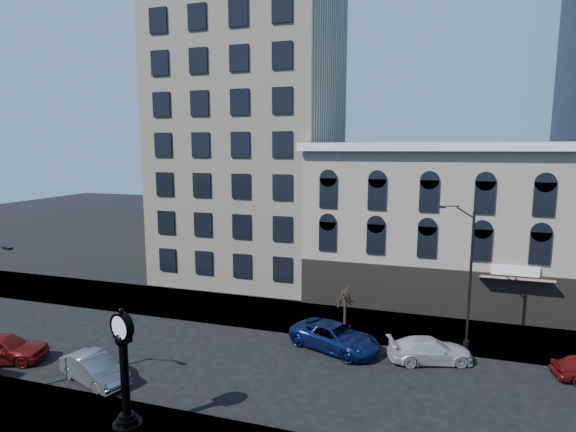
% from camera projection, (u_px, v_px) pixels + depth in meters
% --- Properties ---
extents(ground, '(160.00, 160.00, 0.00)m').
position_uv_depth(ground, '(233.00, 364.00, 25.35)').
color(ground, black).
rests_on(ground, ground).
extents(sidewalk_far, '(160.00, 6.00, 0.12)m').
position_uv_depth(sidewalk_far, '(278.00, 314.00, 32.90)').
color(sidewalk_far, gray).
rests_on(sidewalk_far, ground).
extents(cream_tower, '(15.90, 15.40, 42.50)m').
position_uv_depth(cream_tower, '(252.00, 71.00, 42.11)').
color(cream_tower, beige).
rests_on(cream_tower, ground).
extents(victorian_row, '(22.60, 11.19, 12.50)m').
position_uv_depth(victorian_row, '(451.00, 225.00, 35.99)').
color(victorian_row, gray).
rests_on(victorian_row, ground).
extents(street_clock, '(1.24, 1.24, 5.45)m').
position_uv_depth(street_clock, '(125.00, 376.00, 18.89)').
color(street_clock, black).
rests_on(street_clock, sidewalk_near).
extents(street_lamp_far, '(2.23, 0.84, 8.80)m').
position_uv_depth(street_lamp_far, '(461.00, 239.00, 26.72)').
color(street_lamp_far, black).
rests_on(street_lamp_far, sidewalk_far).
extents(bare_tree_far, '(1.87, 1.87, 3.21)m').
position_uv_depth(bare_tree_far, '(345.00, 290.00, 30.49)').
color(bare_tree_far, '#332819').
rests_on(bare_tree_far, sidewalk_far).
extents(car_near_a, '(5.16, 3.32, 1.63)m').
position_uv_depth(car_near_a, '(2.00, 348.00, 25.55)').
color(car_near_a, maroon).
rests_on(car_near_a, ground).
extents(car_near_b, '(4.61, 2.82, 1.43)m').
position_uv_depth(car_near_b, '(95.00, 369.00, 23.36)').
color(car_near_b, '#595B60').
rests_on(car_near_b, ground).
extents(car_far_a, '(6.16, 4.47, 1.56)m').
position_uv_depth(car_far_a, '(335.00, 337.00, 27.18)').
color(car_far_a, '#0C194C').
rests_on(car_far_a, ground).
extents(car_far_b, '(5.10, 3.30, 1.38)m').
position_uv_depth(car_far_b, '(430.00, 350.00, 25.60)').
color(car_far_b, silver).
rests_on(car_far_b, ground).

